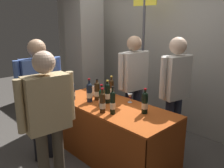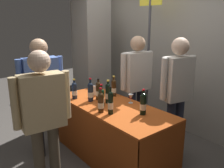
{
  "view_description": "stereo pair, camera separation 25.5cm",
  "coord_description": "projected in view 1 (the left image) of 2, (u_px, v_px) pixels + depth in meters",
  "views": [
    {
      "loc": [
        2.19,
        -2.08,
        1.92
      ],
      "look_at": [
        0.0,
        0.0,
        1.09
      ],
      "focal_mm": 37.88,
      "sensor_mm": 36.0,
      "label": 1
    },
    {
      "loc": [
        2.36,
        -1.89,
        1.92
      ],
      "look_at": [
        0.0,
        0.0,
        1.09
      ],
      "focal_mm": 37.88,
      "sensor_mm": 36.0,
      "label": 2
    }
  ],
  "objects": [
    {
      "name": "taster_foreground_left",
      "position": [
        40.0,
        90.0,
        3.13
      ],
      "size": [
        0.27,
        0.61,
        1.68
      ],
      "rotation": [
        0.0,
        0.0,
        1.43
      ],
      "color": "black",
      "rests_on": "ground_plane"
    },
    {
      "name": "tasting_table",
      "position": [
        112.0,
        122.0,
        3.27
      ],
      "size": [
        1.82,
        0.77,
        0.79
      ],
      "color": "#B74C19",
      "rests_on": "ground_plane"
    },
    {
      "name": "booth_signpost",
      "position": [
        143.0,
        49.0,
        4.04
      ],
      "size": [
        0.47,
        0.04,
        2.35
      ],
      "color": "#47474C",
      "rests_on": "ground_plane"
    },
    {
      "name": "display_bottle_5",
      "position": [
        145.0,
        102.0,
        2.9
      ],
      "size": [
        0.08,
        0.08,
        0.32
      ],
      "color": "black",
      "rests_on": "tasting_table"
    },
    {
      "name": "back_partition",
      "position": [
        178.0,
        60.0,
        4.15
      ],
      "size": [
        7.6,
        0.12,
        2.45
      ],
      "primitive_type": "cube",
      "color": "#9E998E",
      "rests_on": "ground_plane"
    },
    {
      "name": "taster_foreground_right",
      "position": [
        48.0,
        114.0,
        2.41
      ],
      "size": [
        0.25,
        0.61,
        1.63
      ],
      "rotation": [
        0.0,
        0.0,
        1.48
      ],
      "color": "#4C4233",
      "rests_on": "ground_plane"
    },
    {
      "name": "wine_glass_near_vendor",
      "position": [
        130.0,
        96.0,
        3.3
      ],
      "size": [
        0.07,
        0.07,
        0.13
      ],
      "color": "silver",
      "rests_on": "tasting_table"
    },
    {
      "name": "display_bottle_2",
      "position": [
        89.0,
        92.0,
        3.31
      ],
      "size": [
        0.08,
        0.08,
        0.34
      ],
      "color": "#192333",
      "rests_on": "tasting_table"
    },
    {
      "name": "brochure_stand",
      "position": [
        94.0,
        91.0,
        3.58
      ],
      "size": [
        0.05,
        0.13,
        0.16
      ],
      "primitive_type": "cube",
      "rotation": [
        0.12,
        0.0,
        1.41
      ],
      "color": "silver",
      "rests_on": "tasting_table"
    },
    {
      "name": "vendor_presenter",
      "position": [
        133.0,
        78.0,
        3.74
      ],
      "size": [
        0.24,
        0.62,
        1.68
      ],
      "rotation": [
        0.0,
        0.0,
        -1.64
      ],
      "color": "#2D3347",
      "rests_on": "ground_plane"
    },
    {
      "name": "display_bottle_7",
      "position": [
        72.0,
        91.0,
        3.4
      ],
      "size": [
        0.08,
        0.08,
        0.3
      ],
      "color": "#192333",
      "rests_on": "tasting_table"
    },
    {
      "name": "display_bottle_3",
      "position": [
        97.0,
        91.0,
        3.39
      ],
      "size": [
        0.08,
        0.08,
        0.31
      ],
      "color": "#38230F",
      "rests_on": "tasting_table"
    },
    {
      "name": "display_bottle_6",
      "position": [
        102.0,
        97.0,
        3.13
      ],
      "size": [
        0.08,
        0.08,
        0.31
      ],
      "color": "black",
      "rests_on": "tasting_table"
    },
    {
      "name": "ground_plane",
      "position": [
        112.0,
        157.0,
        3.42
      ],
      "size": [
        12.0,
        12.0,
        0.0
      ],
      "primitive_type": "plane",
      "color": "#514C47"
    },
    {
      "name": "vendor_assistant",
      "position": [
        175.0,
        86.0,
        3.29
      ],
      "size": [
        0.29,
        0.55,
        1.7
      ],
      "rotation": [
        0.0,
        0.0,
        -1.78
      ],
      "color": "#2D3347",
      "rests_on": "ground_plane"
    },
    {
      "name": "display_bottle_0",
      "position": [
        107.0,
        93.0,
        3.26
      ],
      "size": [
        0.08,
        0.08,
        0.33
      ],
      "color": "black",
      "rests_on": "tasting_table"
    },
    {
      "name": "display_bottle_1",
      "position": [
        111.0,
        87.0,
        3.56
      ],
      "size": [
        0.08,
        0.08,
        0.31
      ],
      "color": "#38230F",
      "rests_on": "tasting_table"
    },
    {
      "name": "display_bottle_4",
      "position": [
        113.0,
        102.0,
        2.87
      ],
      "size": [
        0.07,
        0.07,
        0.36
      ],
      "color": "black",
      "rests_on": "tasting_table"
    },
    {
      "name": "featured_wine_bottle",
      "position": [
        102.0,
        102.0,
        2.92
      ],
      "size": [
        0.07,
        0.07,
        0.32
      ],
      "color": "#38230F",
      "rests_on": "tasting_table"
    },
    {
      "name": "concrete_pillar",
      "position": [
        84.0,
        29.0,
        4.59
      ],
      "size": [
        0.54,
        0.54,
        3.49
      ],
      "primitive_type": "cube",
      "color": "gray",
      "rests_on": "ground_plane"
    }
  ]
}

